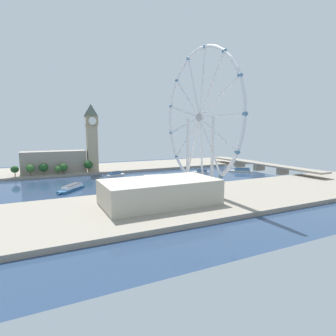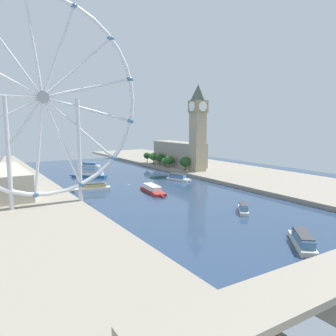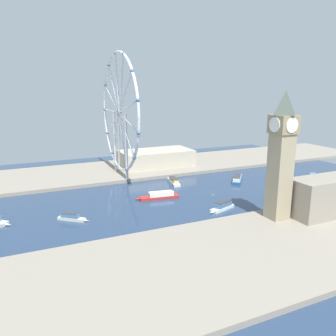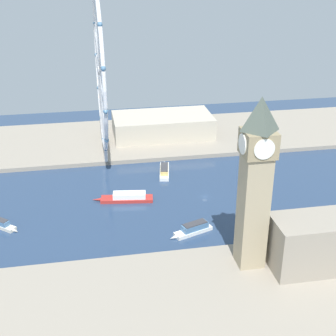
% 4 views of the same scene
% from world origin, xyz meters
% --- Properties ---
extents(ground_plane, '(375.60, 375.60, 0.00)m').
position_xyz_m(ground_plane, '(0.00, 0.00, 0.00)').
color(ground_plane, navy).
extents(riverbank_left, '(90.00, 520.00, 3.00)m').
position_xyz_m(riverbank_left, '(-102.80, 0.00, 1.50)').
color(riverbank_left, gray).
rests_on(riverbank_left, ground_plane).
extents(riverbank_right, '(90.00, 520.00, 3.00)m').
position_xyz_m(riverbank_right, '(102.80, 0.00, 1.50)').
color(riverbank_right, gray).
rests_on(riverbank_right, ground_plane).
extents(clock_tower, '(14.82, 14.82, 81.71)m').
position_xyz_m(clock_tower, '(-73.72, -2.65, 45.60)').
color(clock_tower, tan).
rests_on(clock_tower, riverbank_left).
extents(parliament_block, '(22.00, 72.22, 25.48)m').
position_xyz_m(parliament_block, '(-81.93, -46.76, 15.74)').
color(parliament_block, gray).
rests_on(parliament_block, riverbank_left).
extents(tree_row_embankment, '(11.55, 87.14, 13.76)m').
position_xyz_m(tree_row_embankment, '(-64.27, -47.00, 11.18)').
color(tree_row_embankment, '#513823').
rests_on(tree_row_embankment, riverbank_left).
extents(ferris_wheel, '(111.95, 3.20, 115.91)m').
position_xyz_m(ferris_wheel, '(77.18, 56.81, 62.88)').
color(ferris_wheel, silver).
rests_on(ferris_wheel, riverbank_right).
extents(riverside_hall, '(41.12, 77.95, 16.54)m').
position_xyz_m(riverside_hall, '(103.08, 8.95, 11.27)').
color(riverside_hall, '#BCB29E').
rests_on(riverside_hall, riverbank_right).
extents(river_bridge, '(187.60, 16.90, 10.26)m').
position_xyz_m(river_bridge, '(-0.00, 201.09, 7.91)').
color(river_bridge, gray).
rests_on(river_bridge, ground_plane).
extents(tour_boat_0, '(16.87, 19.20, 4.91)m').
position_xyz_m(tour_boat_0, '(-14.62, 119.12, 2.02)').
color(tour_boat_0, beige).
rests_on(tour_boat_0, ground_plane).
extents(tour_boat_1, '(30.69, 26.86, 5.41)m').
position_xyz_m(tour_boat_1, '(20.28, -39.67, 2.30)').
color(tour_boat_1, '#235684').
rests_on(tour_boat_1, ground_plane).
extents(tour_boat_3, '(12.18, 37.16, 5.27)m').
position_xyz_m(tour_boat_3, '(3.50, 47.69, 2.19)').
color(tour_boat_3, '#B22D28').
rests_on(tour_boat_3, ground_plane).
extents(tour_boat_4, '(30.62, 10.64, 5.44)m').
position_xyz_m(tour_boat_4, '(38.13, 18.78, 2.23)').
color(tour_boat_4, white).
rests_on(tour_boat_4, ground_plane).
extents(tour_boat_5, '(13.00, 25.10, 5.81)m').
position_xyz_m(tour_boat_5, '(-39.13, 16.33, 2.45)').
color(tour_boat_5, white).
rests_on(tour_boat_5, ground_plane).
extents(tour_boat_6, '(23.30, 25.69, 5.97)m').
position_xyz_m(tour_boat_6, '(1.88, 168.97, 2.54)').
color(tour_boat_6, beige).
rests_on(tour_boat_6, ground_plane).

